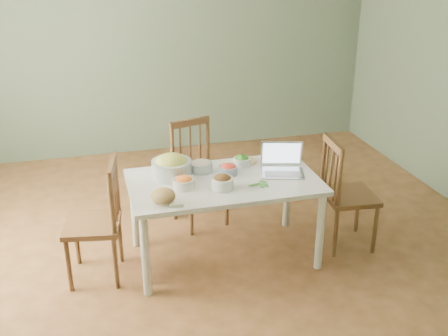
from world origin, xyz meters
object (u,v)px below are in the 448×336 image
object	(u,v)px
dining_table	(224,219)
chair_far	(200,175)
chair_left	(92,221)
bread_boule	(163,196)
chair_right	(350,193)
laptop	(283,161)
bowl_squash	(172,166)

from	to	relation	value
dining_table	chair_far	world-z (taller)	chair_far
chair_left	bread_boule	xyz separation A→B (m)	(0.50, -0.26, 0.27)
dining_table	bread_boule	world-z (taller)	bread_boule
chair_far	chair_right	size ratio (longest dim) A/B	0.99
chair_far	laptop	size ratio (longest dim) A/B	2.83
dining_table	laptop	world-z (taller)	laptop
chair_right	bowl_squash	world-z (taller)	chair_right
dining_table	bowl_squash	bearing A→B (deg)	156.31
bread_boule	laptop	world-z (taller)	laptop
dining_table	chair_far	bearing A→B (deg)	95.40
chair_left	laptop	bearing A→B (deg)	99.87
bread_boule	bowl_squash	xyz separation A→B (m)	(0.13, 0.44, 0.04)
chair_far	bread_boule	xyz separation A→B (m)	(-0.45, -0.88, 0.27)
dining_table	chair_far	size ratio (longest dim) A/B	1.56
chair_left	bowl_squash	distance (m)	0.73
chair_left	bowl_squash	xyz separation A→B (m)	(0.64, 0.18, 0.30)
chair_far	bread_boule	size ratio (longest dim) A/B	5.54
chair_far	bread_boule	distance (m)	1.03
chair_far	chair_right	bearing A→B (deg)	-46.74
chair_right	laptop	world-z (taller)	chair_right
chair_right	bowl_squash	size ratio (longest dim) A/B	3.04
chair_left	bowl_squash	world-z (taller)	chair_left
bread_boule	laptop	distance (m)	1.02
chair_right	laptop	xyz separation A→B (m)	(-0.58, 0.06, 0.33)
chair_left	bread_boule	size ratio (longest dim) A/B	5.58
chair_right	chair_left	bearing A→B (deg)	93.18
dining_table	chair_right	xyz separation A→B (m)	(1.05, -0.07, 0.13)
chair_right	bread_boule	distance (m)	1.60
dining_table	bread_boule	xyz separation A→B (m)	(-0.51, -0.27, 0.40)
bread_boule	chair_right	bearing A→B (deg)	7.18
bread_boule	chair_far	bearing A→B (deg)	62.76
chair_left	chair_right	distance (m)	2.07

